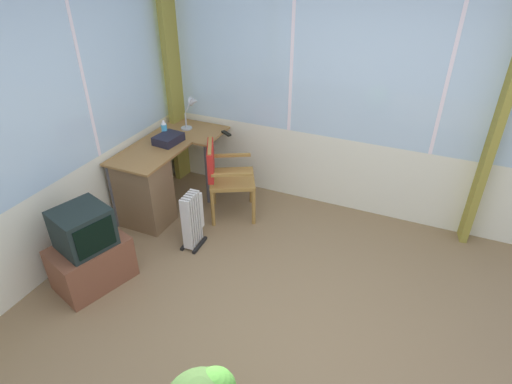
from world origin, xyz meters
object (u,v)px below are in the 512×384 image
spray_bottle (164,129)px  space_heater (193,219)px  desk (147,187)px  paper_tray (168,139)px  tv_on_stand (89,252)px  tv_remote (226,133)px  desk_lamp (192,107)px  wooden_armchair (221,171)px

spray_bottle → space_heater: bearing=-133.2°
desk → paper_tray: paper_tray is taller
spray_bottle → paper_tray: bearing=-130.6°
paper_tray → tv_on_stand: bearing=-177.0°
tv_remote → paper_tray: paper_tray is taller
desk → space_heater: 0.71m
tv_remote → tv_on_stand: bearing=-160.7°
tv_on_stand → space_heater: size_ratio=1.30×
desk_lamp → tv_on_stand: 2.04m
wooden_armchair → tv_on_stand: (-1.45, 0.56, -0.21)m
desk_lamp → space_heater: bearing=-151.0°
desk → paper_tray: bearing=-7.3°
desk_lamp → paper_tray: (-0.49, 0.02, -0.20)m
paper_tray → space_heater: size_ratio=0.50×
space_heater → paper_tray: bearing=46.3°
desk_lamp → tv_on_stand: desk_lamp is taller
paper_tray → desk: bearing=172.7°
paper_tray → wooden_armchair: wooden_armchair is taller
wooden_armchair → tv_remote: bearing=19.2°
desk → tv_on_stand: tv_on_stand is taller
paper_tray → wooden_armchair: (0.00, -0.63, -0.26)m
wooden_armchair → tv_on_stand: wooden_armchair is taller
spray_bottle → tv_on_stand: spray_bottle is taller
desk_lamp → tv_remote: (-0.03, -0.45, -0.23)m
spray_bottle → wooden_armchair: bearing=-97.1°
space_heater → tv_on_stand: bearing=147.2°
tv_remote → wooden_armchair: (-0.45, -0.16, -0.23)m
tv_remote → space_heater: 1.17m
spray_bottle → space_heater: (-0.69, -0.74, -0.57)m
desk_lamp → wooden_armchair: size_ratio=0.44×
paper_tray → tv_on_stand: (-1.44, -0.08, -0.47)m
desk_lamp → paper_tray: bearing=177.1°
desk_lamp → wooden_armchair: (-0.48, -0.61, -0.46)m
wooden_armchair → desk: bearing=121.1°
desk → space_heater: (-0.19, -0.68, -0.11)m
desk_lamp → tv_remote: size_ratio=2.51×
desk → paper_tray: 0.57m
space_heater → tv_remote: bearing=8.1°
desk → tv_remote: tv_remote is taller
paper_tray → wooden_armchair: bearing=-89.6°
desk → tv_remote: size_ratio=9.26×
tv_on_stand → spray_bottle: bearing=7.0°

